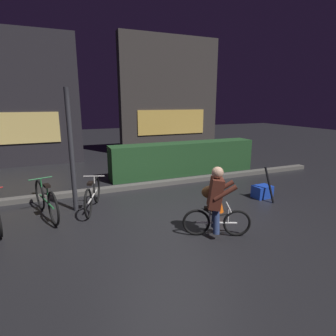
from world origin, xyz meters
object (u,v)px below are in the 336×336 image
object	(u,v)px
traffic_cone_far	(218,184)
blue_crate	(262,192)
parked_bike_left_mid	(46,201)
parked_bike_center_left	(93,195)
street_post	(71,152)
closed_umbrella	(269,185)
cyclist	(216,201)
traffic_cone_near	(218,200)

from	to	relation	value
traffic_cone_far	blue_crate	distance (m)	1.07
parked_bike_left_mid	blue_crate	bearing A→B (deg)	-114.25
parked_bike_center_left	parked_bike_left_mid	bearing A→B (deg)	111.99
street_post	parked_bike_center_left	world-z (taller)	street_post
street_post	blue_crate	size ratio (longest dim) A/B	5.86
parked_bike_left_mid	traffic_cone_far	distance (m)	4.03
street_post	parked_bike_left_mid	distance (m)	1.11
parked_bike_left_mid	closed_umbrella	size ratio (longest dim) A/B	1.90
parked_bike_left_mid	parked_bike_center_left	size ratio (longest dim) A/B	1.12
parked_bike_left_mid	closed_umbrella	bearing A→B (deg)	-117.17
blue_crate	closed_umbrella	world-z (taller)	closed_umbrella
parked_bike_left_mid	cyclist	xyz separation A→B (m)	(2.74, -2.00, 0.28)
traffic_cone_near	traffic_cone_far	xyz separation A→B (m)	(0.70, 1.06, -0.01)
traffic_cone_near	cyclist	bearing A→B (deg)	-125.49
cyclist	parked_bike_center_left	bearing A→B (deg)	156.17
parked_bike_center_left	blue_crate	bearing A→B (deg)	-82.62
parked_bike_center_left	cyclist	world-z (taller)	cyclist
traffic_cone_far	cyclist	xyz separation A→B (m)	(-1.29, -1.90, 0.36)
closed_umbrella	traffic_cone_far	bearing A→B (deg)	37.55
parked_bike_center_left	traffic_cone_near	world-z (taller)	parked_bike_center_left
street_post	parked_bike_left_mid	size ratio (longest dim) A/B	1.60
street_post	traffic_cone_far	xyz separation A→B (m)	(3.46, -0.24, -1.02)
parked_bike_left_mid	traffic_cone_near	bearing A→B (deg)	-124.57
street_post	parked_bike_center_left	size ratio (longest dim) A/B	1.79
parked_bike_left_mid	parked_bike_center_left	distance (m)	0.93
parked_bike_center_left	cyclist	xyz separation A→B (m)	(1.81, -2.05, 0.31)
parked_bike_left_mid	cyclist	bearing A→B (deg)	-141.49
blue_crate	parked_bike_left_mid	bearing A→B (deg)	171.12
cyclist	closed_umbrella	distance (m)	2.33
parked_bike_left_mid	cyclist	size ratio (longest dim) A/B	1.29
traffic_cone_far	closed_umbrella	distance (m)	1.22
traffic_cone_near	traffic_cone_far	size ratio (longest dim) A/B	1.03
cyclist	closed_umbrella	size ratio (longest dim) A/B	1.47
street_post	parked_bike_center_left	bearing A→B (deg)	-14.27
parked_bike_center_left	traffic_cone_far	xyz separation A→B (m)	(3.11, -0.15, -0.05)
street_post	closed_umbrella	size ratio (longest dim) A/B	3.03
street_post	cyclist	bearing A→B (deg)	-44.55
parked_bike_left_mid	traffic_cone_far	world-z (taller)	parked_bike_left_mid
blue_crate	cyclist	bearing A→B (deg)	-149.86
street_post	blue_crate	world-z (taller)	street_post
street_post	parked_bike_left_mid	xyz separation A→B (m)	(-0.57, -0.14, -0.94)
traffic_cone_near	cyclist	size ratio (longest dim) A/B	0.46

